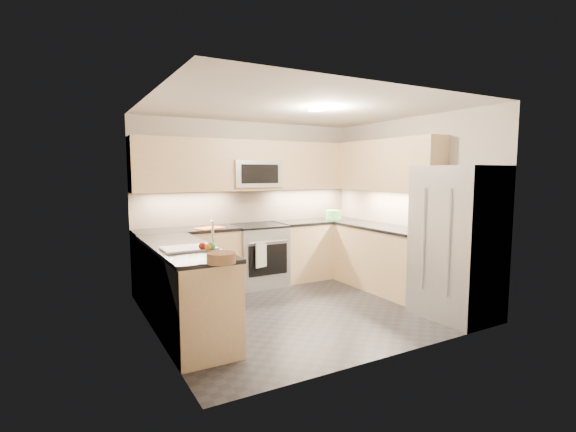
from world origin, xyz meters
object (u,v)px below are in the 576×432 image
object	(u,v)px
microwave	(254,174)
cutting_board	(210,228)
fruit_basket	(221,258)
refrigerator	(457,242)
gas_range	(259,256)
utensil_bowl	(334,215)

from	to	relation	value
microwave	cutting_board	distance (m)	1.12
microwave	fruit_basket	xyz separation A→B (m)	(-1.44, -2.43, -0.71)
fruit_basket	refrigerator	bearing A→B (deg)	-2.31
microwave	refrigerator	size ratio (longest dim) A/B	0.42
gas_range	cutting_board	xyz separation A→B (m)	(-0.80, -0.10, 0.49)
microwave	utensil_bowl	size ratio (longest dim) A/B	2.90
gas_range	fruit_basket	size ratio (longest dim) A/B	3.62
cutting_board	fruit_basket	size ratio (longest dim) A/B	1.44
microwave	fruit_basket	size ratio (longest dim) A/B	3.02
microwave	fruit_basket	world-z (taller)	microwave
microwave	gas_range	bearing A→B (deg)	-90.00
microwave	utensil_bowl	bearing A→B (deg)	-4.58
utensil_bowl	fruit_basket	bearing A→B (deg)	-140.71
gas_range	microwave	distance (m)	1.25
gas_range	refrigerator	bearing A→B (deg)	-59.12
refrigerator	fruit_basket	distance (m)	2.89
cutting_board	gas_range	bearing A→B (deg)	7.05
refrigerator	cutting_board	world-z (taller)	refrigerator
utensil_bowl	microwave	bearing A→B (deg)	175.42
refrigerator	cutting_board	distance (m)	3.23
gas_range	microwave	bearing A→B (deg)	90.00
microwave	utensil_bowl	distance (m)	1.56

